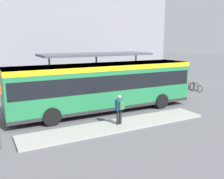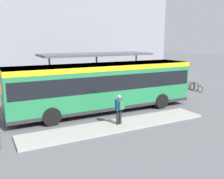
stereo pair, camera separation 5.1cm
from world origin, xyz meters
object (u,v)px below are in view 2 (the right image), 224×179
(bicycle_green, at_px, (196,88))
(bicycle_white, at_px, (187,85))
(pedestrian_waiting, at_px, (119,108))
(potted_planter_near_shelter, at_px, (149,86))
(city_bus, at_px, (104,84))
(bicycle_orange, at_px, (192,86))

(bicycle_green, bearing_deg, bicycle_white, 166.50)
(pedestrian_waiting, relative_size, bicycle_green, 1.06)
(pedestrian_waiting, distance_m, bicycle_white, 12.78)
(bicycle_green, bearing_deg, pedestrian_waiting, -67.57)
(pedestrian_waiting, relative_size, bicycle_white, 0.93)
(potted_planter_near_shelter, bearing_deg, pedestrian_waiting, -136.05)
(city_bus, distance_m, potted_planter_near_shelter, 7.19)
(bicycle_white, relative_size, potted_planter_near_shelter, 1.57)
(city_bus, distance_m, bicycle_white, 11.09)
(city_bus, bearing_deg, pedestrian_waiting, -100.66)
(bicycle_green, relative_size, potted_planter_near_shelter, 1.37)
(city_bus, distance_m, pedestrian_waiting, 3.23)
(city_bus, bearing_deg, bicycle_white, 17.08)
(city_bus, relative_size, potted_planter_near_shelter, 10.88)
(city_bus, bearing_deg, bicycle_orange, 13.71)
(bicycle_orange, bearing_deg, potted_planter_near_shelter, 81.76)
(bicycle_white, bearing_deg, pedestrian_waiting, -63.06)
(potted_planter_near_shelter, bearing_deg, bicycle_orange, -11.84)
(potted_planter_near_shelter, bearing_deg, bicycle_green, -21.27)
(city_bus, bearing_deg, bicycle_green, 10.38)
(bicycle_green, distance_m, bicycle_orange, 0.72)
(city_bus, relative_size, bicycle_orange, 6.75)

